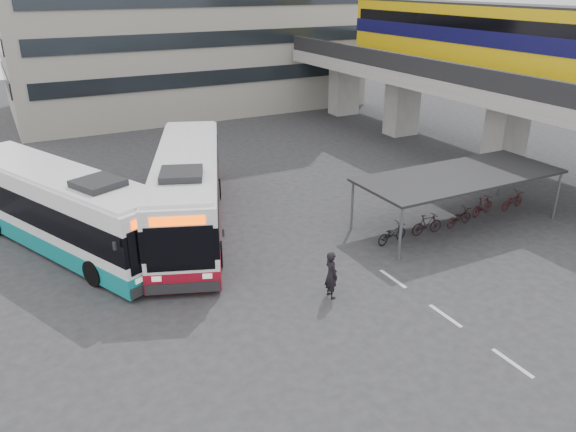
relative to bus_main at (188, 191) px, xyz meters
name	(u,v)px	position (x,y,z in m)	size (l,w,h in m)	color
ground	(340,294)	(2.96, -8.64, -1.82)	(120.00, 120.00, 0.00)	#28282B
viaduct	(464,59)	(19.96, 3.58, 4.42)	(8.00, 32.00, 9.68)	gray
bike_shelter	(458,195)	(11.46, -5.64, -0.29)	(10.00, 4.00, 2.54)	#595B60
road_markings	(445,316)	(5.46, -11.64, -1.81)	(0.15, 7.60, 0.01)	beige
bus_main	(188,191)	(0.00, 0.00, 0.00)	(7.40, 13.36, 3.91)	white
bus_teal	(61,209)	(-5.58, 0.61, -0.06)	(7.73, 12.81, 3.79)	white
pedestrian	(331,275)	(2.55, -8.61, -0.89)	(0.68, 0.44, 1.85)	black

